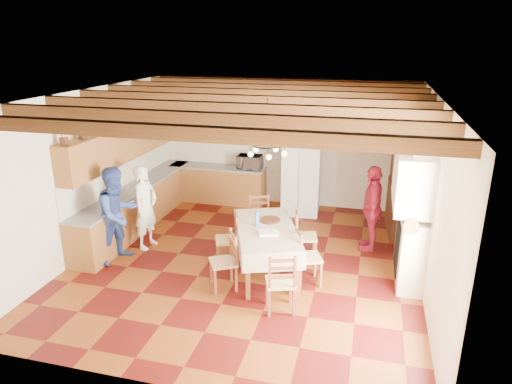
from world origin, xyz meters
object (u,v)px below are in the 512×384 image
Objects in this scene: chair_right_near at (308,256)px; person_man at (146,207)px; chair_left_near at (223,261)px; hutch at (405,179)px; person_woman_red at (372,208)px; refrigerator at (301,178)px; dining_table at (266,233)px; microwave at (250,162)px; chair_end_near at (281,281)px; chair_end_far at (260,220)px; person_woman_blue at (118,214)px; chair_left_far at (227,239)px; chair_right_far at (306,236)px.

chair_right_near is 0.59× the size of person_man.
hutch is at bearing 107.07° from chair_left_near.
hutch reaches higher than person_woman_red.
refrigerator reaches higher than dining_table.
chair_right_near is at bearing -61.01° from microwave.
chair_end_near and chair_end_far have the same top height.
chair_left_near is at bearing -39.42° from chair_end_near.
chair_end_far is at bearing 145.49° from chair_left_near.
chair_end_far is 2.66m from person_woman_blue.
microwave is at bearing 159.04° from chair_left_near.
microwave is at bearing 162.39° from hutch.
chair_left_far and chair_right_far have the same top height.
microwave is (-1.92, 3.41, 0.58)m from chair_right_near.
chair_right_near is at bearing -81.85° from refrigerator.
refrigerator is 3.72m from chair_left_near.
hutch is 3.35m from dining_table.
chair_right_far is (0.59, 0.62, -0.26)m from dining_table.
chair_right_near is (1.50, -0.32, 0.00)m from chair_left_far.
chair_end_near is 4.64m from microwave.
dining_table is at bearing 58.19° from chair_left_far.
chair_right_near is 3.95m from microwave.
hutch is 1.20m from person_woman_red.
chair_right_far is at bearing -56.45° from microwave.
chair_end_far is at bearing 18.98° from chair_right_near.
chair_end_far is (-0.40, 1.13, -0.26)m from dining_table.
chair_left_far is at bearing -125.83° from chair_end_far.
chair_end_far is (-0.99, 0.51, 0.00)m from chair_right_far.
chair_end_far is at bearing -70.34° from microwave.
refrigerator is at bearing -22.12° from person_woman_blue.
dining_table is 0.92m from chair_left_near.
chair_end_far is at bearing -40.35° from person_woman_blue.
chair_end_near is (0.47, -1.09, -0.26)m from dining_table.
refrigerator reaches higher than chair_right_near.
chair_right_far is (-1.73, -1.77, -0.68)m from hutch.
chair_right_far and chair_end_far have the same top height.
chair_right_far is at bearing -56.52° from person_woman_blue.
dining_table is 3.44m from microwave.
person_man is 0.99× the size of person_woman_red.
chair_right_far is 0.59× the size of person_man.
microwave reaches higher than chair_right_near.
dining_table is at bearing -95.59° from refrigerator.
chair_left_far is 1.72m from chair_end_near.
person_man is (-3.21, 0.61, 0.34)m from chair_right_near.
chair_right_near is 1.00× the size of chair_right_far.
person_woman_blue reaches higher than chair_right_far.
chair_end_near is 0.55× the size of person_woman_blue.
chair_left_near is 2.24m from person_man.
person_man is at bearing -115.16° from microwave.
chair_left_far is 1.00× the size of chair_end_near.
refrigerator reaches higher than chair_left_near.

